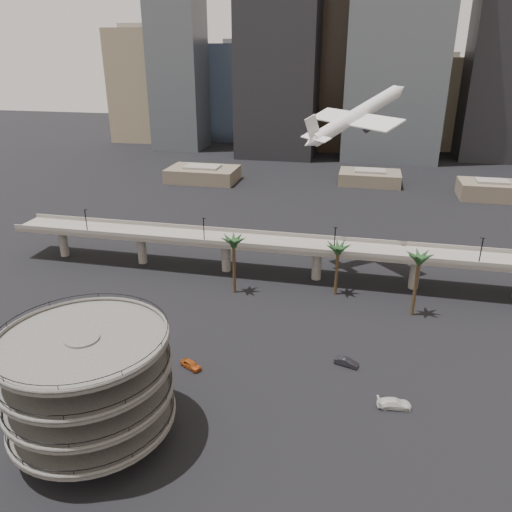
% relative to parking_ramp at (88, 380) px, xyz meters
% --- Properties ---
extents(ground, '(700.00, 700.00, 0.00)m').
position_rel_parking_ramp_xyz_m(ground, '(13.00, 4.00, -9.84)').
color(ground, black).
rests_on(ground, ground).
extents(parking_ramp, '(22.20, 22.20, 17.35)m').
position_rel_parking_ramp_xyz_m(parking_ramp, '(0.00, 0.00, 0.00)').
color(parking_ramp, '#4A4845').
rests_on(parking_ramp, ground).
extents(overpass, '(130.00, 9.30, 14.70)m').
position_rel_parking_ramp_xyz_m(overpass, '(13.00, 59.00, -2.50)').
color(overpass, slate).
rests_on(overpass, ground).
extents(palm_trees, '(42.40, 10.40, 14.00)m').
position_rel_parking_ramp_xyz_m(palm_trees, '(27.02, 48.65, 1.59)').
color(palm_trees, '#4B3A20').
rests_on(palm_trees, ground).
extents(low_buildings, '(135.00, 27.50, 6.80)m').
position_rel_parking_ramp_xyz_m(low_buildings, '(19.89, 146.30, -6.97)').
color(low_buildings, '#665B4B').
rests_on(low_buildings, ground).
extents(skyline, '(269.00, 86.00, 135.83)m').
position_rel_parking_ramp_xyz_m(skyline, '(28.12, 221.08, 39.90)').
color(skyline, gray).
rests_on(skyline, ground).
extents(airborne_jet, '(24.23, 23.51, 14.42)m').
position_rel_parking_ramp_xyz_m(airborne_jet, '(30.10, 72.32, 26.11)').
color(airborne_jet, silver).
rests_on(airborne_jet, ground).
extents(car_a, '(4.34, 3.32, 1.38)m').
position_rel_parking_ramp_xyz_m(car_a, '(7.18, 18.60, -9.15)').
color(car_a, '#AC4D18').
rests_on(car_a, ground).
extents(car_b, '(4.34, 2.52, 1.35)m').
position_rel_parking_ramp_xyz_m(car_b, '(32.90, 25.15, -9.16)').
color(car_b, '#222227').
rests_on(car_b, ground).
extents(car_c, '(5.35, 2.78, 1.48)m').
position_rel_parking_ramp_xyz_m(car_c, '(40.55, 15.70, -9.09)').
color(car_c, silver).
rests_on(car_c, ground).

